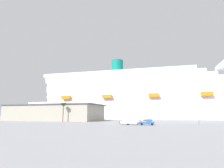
{
  "coord_description": "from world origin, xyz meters",
  "views": [
    {
      "loc": [
        20.3,
        -81.5,
        4.03
      ],
      "look_at": [
        -6.3,
        33.15,
        24.0
      ],
      "focal_mm": 28.6,
      "sensor_mm": 36.0,
      "label": 1
    }
  ],
  "objects_px": {
    "cruise_ship": "(152,99)",
    "street_lamp": "(198,110)",
    "pickup_truck": "(147,122)",
    "palm_tree": "(63,106)",
    "parked_car_yellow_taxi": "(146,121)",
    "parked_car_red_hatchback": "(36,119)",
    "small_boat_on_trailer": "(131,122)"
  },
  "relations": [
    {
      "from": "palm_tree",
      "to": "parked_car_red_hatchback",
      "type": "distance_m",
      "value": 26.92
    },
    {
      "from": "small_boat_on_trailer",
      "to": "parked_car_yellow_taxi",
      "type": "height_order",
      "value": "small_boat_on_trailer"
    },
    {
      "from": "parked_car_red_hatchback",
      "to": "cruise_ship",
      "type": "bearing_deg",
      "value": 40.82
    },
    {
      "from": "cruise_ship",
      "to": "parked_car_yellow_taxi",
      "type": "xyz_separation_m",
      "value": [
        -2.24,
        -71.48,
        -16.3
      ]
    },
    {
      "from": "cruise_ship",
      "to": "street_lamp",
      "type": "xyz_separation_m",
      "value": [
        18.77,
        -79.11,
        -11.58
      ]
    },
    {
      "from": "small_boat_on_trailer",
      "to": "pickup_truck",
      "type": "bearing_deg",
      "value": 1.59
    },
    {
      "from": "cruise_ship",
      "to": "parked_car_yellow_taxi",
      "type": "distance_m",
      "value": 73.35
    },
    {
      "from": "small_boat_on_trailer",
      "to": "parked_car_yellow_taxi",
      "type": "bearing_deg",
      "value": 73.66
    },
    {
      "from": "small_boat_on_trailer",
      "to": "palm_tree",
      "type": "height_order",
      "value": "palm_tree"
    },
    {
      "from": "cruise_ship",
      "to": "parked_car_yellow_taxi",
      "type": "relative_size",
      "value": 57.12
    },
    {
      "from": "cruise_ship",
      "to": "pickup_truck",
      "type": "height_order",
      "value": "cruise_ship"
    },
    {
      "from": "cruise_ship",
      "to": "small_boat_on_trailer",
      "type": "bearing_deg",
      "value": -94.74
    },
    {
      "from": "palm_tree",
      "to": "parked_car_red_hatchback",
      "type": "relative_size",
      "value": 2.07
    },
    {
      "from": "parked_car_yellow_taxi",
      "to": "cruise_ship",
      "type": "bearing_deg",
      "value": 88.2
    },
    {
      "from": "street_lamp",
      "to": "parked_car_red_hatchback",
      "type": "xyz_separation_m",
      "value": [
        -88.11,
        19.2,
        -4.72
      ]
    },
    {
      "from": "palm_tree",
      "to": "cruise_ship",
      "type": "bearing_deg",
      "value": 56.99
    },
    {
      "from": "street_lamp",
      "to": "parked_car_red_hatchback",
      "type": "distance_m",
      "value": 90.3
    },
    {
      "from": "small_boat_on_trailer",
      "to": "parked_car_yellow_taxi",
      "type": "relative_size",
      "value": 1.99
    },
    {
      "from": "pickup_truck",
      "to": "street_lamp",
      "type": "distance_m",
      "value": 22.71
    },
    {
      "from": "parked_car_yellow_taxi",
      "to": "palm_tree",
      "type": "bearing_deg",
      "value": 178.75
    },
    {
      "from": "small_boat_on_trailer",
      "to": "palm_tree",
      "type": "xyz_separation_m",
      "value": [
        -38.44,
        18.46,
        7.5
      ]
    },
    {
      "from": "parked_car_yellow_taxi",
      "to": "parked_car_red_hatchback",
      "type": "xyz_separation_m",
      "value": [
        -67.1,
        11.57,
        0.0
      ]
    },
    {
      "from": "palm_tree",
      "to": "parked_car_yellow_taxi",
      "type": "relative_size",
      "value": 2.29
    },
    {
      "from": "cruise_ship",
      "to": "street_lamp",
      "type": "height_order",
      "value": "cruise_ship"
    },
    {
      "from": "cruise_ship",
      "to": "small_boat_on_trailer",
      "type": "xyz_separation_m",
      "value": [
        -7.38,
        -89.0,
        -16.18
      ]
    },
    {
      "from": "small_boat_on_trailer",
      "to": "parked_car_red_hatchback",
      "type": "height_order",
      "value": "small_boat_on_trailer"
    },
    {
      "from": "cruise_ship",
      "to": "street_lamp",
      "type": "relative_size",
      "value": 29.68
    },
    {
      "from": "cruise_ship",
      "to": "small_boat_on_trailer",
      "type": "distance_m",
      "value": 90.75
    },
    {
      "from": "parked_car_red_hatchback",
      "to": "street_lamp",
      "type": "bearing_deg",
      "value": -12.3
    },
    {
      "from": "palm_tree",
      "to": "pickup_truck",
      "type": "bearing_deg",
      "value": -22.32
    },
    {
      "from": "small_boat_on_trailer",
      "to": "palm_tree",
      "type": "relative_size",
      "value": 0.87
    },
    {
      "from": "pickup_truck",
      "to": "parked_car_red_hatchback",
      "type": "height_order",
      "value": "pickup_truck"
    }
  ]
}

